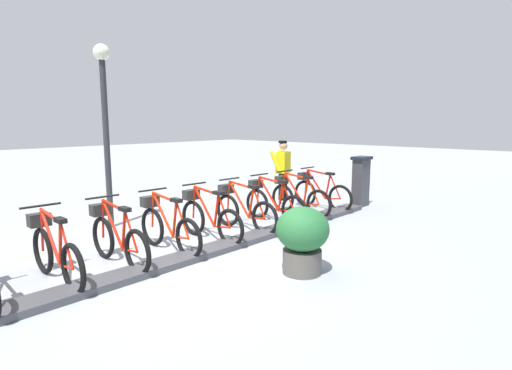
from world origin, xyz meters
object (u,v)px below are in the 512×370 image
(bike_docked_4, at_px, (208,217))
(bike_docked_1, at_px, (298,197))
(bike_docked_3, at_px, (243,209))
(lamp_post, at_px, (105,108))
(bike_docked_7, at_px, (54,251))
(bike_docked_5, at_px, (167,226))
(bike_docked_6, at_px, (117,237))
(planter_bush, at_px, (302,237))
(bike_docked_2, at_px, (272,202))
(payment_kiosk, at_px, (361,180))
(bike_docked_0, at_px, (320,192))
(worker_near_rack, at_px, (283,169))

(bike_docked_4, bearing_deg, bike_docked_1, -90.00)
(bike_docked_3, relative_size, lamp_post, 0.47)
(bike_docked_4, relative_size, bike_docked_7, 1.00)
(bike_docked_1, bearing_deg, lamp_post, 57.99)
(bike_docked_1, bearing_deg, bike_docked_5, 90.00)
(bike_docked_6, bearing_deg, bike_docked_3, -90.00)
(bike_docked_7, bearing_deg, bike_docked_3, -90.00)
(planter_bush, bearing_deg, bike_docked_2, -41.57)
(bike_docked_5, bearing_deg, bike_docked_1, -90.00)
(payment_kiosk, bearing_deg, bike_docked_5, 84.12)
(bike_docked_5, bearing_deg, lamp_post, -3.84)
(payment_kiosk, xyz_separation_m, bike_docked_7, (0.57, 7.37, -0.24))
(bike_docked_0, relative_size, bike_docked_3, 1.00)
(worker_near_rack, distance_m, lamp_post, 4.70)
(bike_docked_2, relative_size, worker_near_rack, 1.04)
(bike_docked_3, xyz_separation_m, bike_docked_5, (0.00, 1.82, 0.00))
(bike_docked_5, relative_size, bike_docked_7, 1.00)
(bike_docked_2, xyz_separation_m, lamp_post, (2.18, 2.58, 1.99))
(bike_docked_2, relative_size, bike_docked_6, 1.00)
(bike_docked_1, distance_m, bike_docked_3, 1.82)
(payment_kiosk, relative_size, planter_bush, 1.32)
(payment_kiosk, bearing_deg, bike_docked_4, 82.98)
(bike_docked_3, bearing_deg, bike_docked_7, 90.00)
(worker_near_rack, bearing_deg, bike_docked_5, 104.03)
(bike_docked_4, distance_m, planter_bush, 2.28)
(payment_kiosk, bearing_deg, lamp_post, 63.00)
(bike_docked_0, distance_m, planter_bush, 4.46)
(payment_kiosk, distance_m, bike_docked_3, 3.78)
(bike_docked_4, xyz_separation_m, bike_docked_5, (0.00, 0.91, 0.00))
(bike_docked_3, distance_m, worker_near_rack, 2.91)
(bike_docked_2, height_order, worker_near_rack, worker_near_rack)
(bike_docked_7, bearing_deg, payment_kiosk, -94.44)
(payment_kiosk, height_order, lamp_post, lamp_post)
(lamp_post, bearing_deg, bike_docked_4, -160.73)
(bike_docked_4, xyz_separation_m, bike_docked_6, (0.00, 1.82, 0.00))
(worker_near_rack, height_order, lamp_post, lamp_post)
(bike_docked_2, xyz_separation_m, bike_docked_6, (0.00, 3.64, 0.00))
(bike_docked_2, bearing_deg, bike_docked_7, 90.00)
(bike_docked_3, bearing_deg, worker_near_rack, -67.14)
(bike_docked_5, relative_size, bike_docked_6, 1.00)
(bike_docked_6, bearing_deg, bike_docked_4, -90.00)
(bike_docked_0, bearing_deg, bike_docked_1, 90.00)
(bike_docked_5, height_order, worker_near_rack, worker_near_rack)
(bike_docked_2, xyz_separation_m, bike_docked_4, (0.00, 1.82, 0.00))
(bike_docked_0, relative_size, bike_docked_6, 1.00)
(bike_docked_3, xyz_separation_m, bike_docked_4, (0.00, 0.91, 0.00))
(bike_docked_3, relative_size, bike_docked_7, 1.00)
(bike_docked_4, bearing_deg, bike_docked_5, 90.00)
(bike_docked_1, height_order, bike_docked_6, same)
(bike_docked_5, bearing_deg, bike_docked_2, -90.00)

